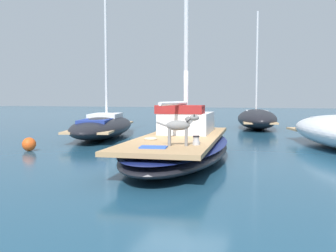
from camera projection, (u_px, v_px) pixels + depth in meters
The scene contains 11 objects.
ground_plane at pixel (180, 160), 10.21m from camera, with size 120.00×120.00×0.00m, color navy.
sailboat_main at pixel (180, 148), 10.19m from camera, with size 3.31×7.47×0.66m.
mast_main at pixel (185, 0), 10.64m from camera, with size 0.14×2.27×8.46m.
cabin_house at pixel (187, 121), 11.23m from camera, with size 1.64×2.36×0.84m.
dog_grey at pixel (180, 126), 8.08m from camera, with size 0.92×0.38×0.70m.
deck_winch at pixel (196, 141), 8.23m from camera, with size 0.16×0.16×0.21m.
coiled_rope at pixel (150, 139), 9.32m from camera, with size 0.32×0.32×0.04m, color beige.
deck_towel at pixel (153, 147), 7.77m from camera, with size 0.56×0.36×0.03m, color blue.
moored_boat_port_side at pixel (103, 125), 16.44m from camera, with size 4.32×7.76×7.30m.
moored_boat_far_astern at pixel (257, 118), 21.08m from camera, with size 3.20×6.49×6.68m.
mooring_buoy at pixel (29, 144), 11.97m from camera, with size 0.44×0.44×0.44m, color #E55119.
Camera 1 is at (3.03, -9.66, 1.69)m, focal length 39.79 mm.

